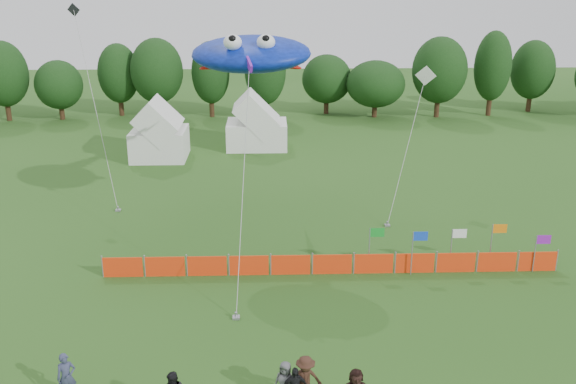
{
  "coord_description": "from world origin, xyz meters",
  "views": [
    {
      "loc": [
        -0.81,
        -19.0,
        13.71
      ],
      "look_at": [
        0.0,
        6.0,
        5.2
      ],
      "focal_mm": 40.0,
      "sensor_mm": 36.0,
      "label": 1
    }
  ],
  "objects_px": {
    "tent_left": "(159,134)",
    "tent_right": "(257,126)",
    "spectator_e": "(285,383)",
    "barrier_fence": "(332,264)",
    "spectator_a": "(66,377)",
    "spectator_c": "(305,381)",
    "stingray_kite": "(251,53)"
  },
  "relations": [
    {
      "from": "tent_right",
      "to": "spectator_e",
      "type": "bearing_deg",
      "value": -87.64
    },
    {
      "from": "spectator_c",
      "to": "spectator_e",
      "type": "xyz_separation_m",
      "value": [
        -0.67,
        0.06,
        -0.12
      ]
    },
    {
      "from": "tent_left",
      "to": "tent_right",
      "type": "relative_size",
      "value": 0.85
    },
    {
      "from": "tent_left",
      "to": "stingray_kite",
      "type": "height_order",
      "value": "stingray_kite"
    },
    {
      "from": "spectator_c",
      "to": "stingray_kite",
      "type": "bearing_deg",
      "value": 84.44
    },
    {
      "from": "barrier_fence",
      "to": "spectator_e",
      "type": "relative_size",
      "value": 13.96
    },
    {
      "from": "tent_right",
      "to": "stingray_kite",
      "type": "bearing_deg",
      "value": -89.67
    },
    {
      "from": "tent_right",
      "to": "barrier_fence",
      "type": "xyz_separation_m",
      "value": [
        3.92,
        -24.05,
        -1.29
      ]
    },
    {
      "from": "tent_right",
      "to": "barrier_fence",
      "type": "height_order",
      "value": "tent_right"
    },
    {
      "from": "spectator_e",
      "to": "spectator_a",
      "type": "bearing_deg",
      "value": -157.53
    },
    {
      "from": "barrier_fence",
      "to": "spectator_c",
      "type": "distance_m",
      "value": 10.01
    },
    {
      "from": "tent_right",
      "to": "spectator_c",
      "type": "distance_m",
      "value": 33.95
    },
    {
      "from": "tent_right",
      "to": "spectator_e",
      "type": "relative_size",
      "value": 3.2
    },
    {
      "from": "spectator_c",
      "to": "barrier_fence",
      "type": "bearing_deg",
      "value": 66.13
    },
    {
      "from": "tent_left",
      "to": "spectator_c",
      "type": "distance_m",
      "value": 32.31
    },
    {
      "from": "spectator_c",
      "to": "spectator_e",
      "type": "distance_m",
      "value": 0.68
    },
    {
      "from": "barrier_fence",
      "to": "stingray_kite",
      "type": "distance_m",
      "value": 11.29
    },
    {
      "from": "spectator_a",
      "to": "stingray_kite",
      "type": "height_order",
      "value": "stingray_kite"
    },
    {
      "from": "tent_left",
      "to": "spectator_e",
      "type": "bearing_deg",
      "value": -73.79
    },
    {
      "from": "barrier_fence",
      "to": "stingray_kite",
      "type": "xyz_separation_m",
      "value": [
        -3.82,
        4.86,
        9.46
      ]
    },
    {
      "from": "spectator_e",
      "to": "barrier_fence",
      "type": "bearing_deg",
      "value": 101.48
    },
    {
      "from": "barrier_fence",
      "to": "spectator_a",
      "type": "height_order",
      "value": "spectator_a"
    },
    {
      "from": "tent_left",
      "to": "spectator_a",
      "type": "xyz_separation_m",
      "value": [
        1.59,
        -30.32,
        -1.03
      ]
    },
    {
      "from": "tent_left",
      "to": "spectator_a",
      "type": "distance_m",
      "value": 30.38
    },
    {
      "from": "tent_left",
      "to": "barrier_fence",
      "type": "bearing_deg",
      "value": -61.35
    },
    {
      "from": "barrier_fence",
      "to": "spectator_a",
      "type": "relative_size",
      "value": 12.61
    },
    {
      "from": "barrier_fence",
      "to": "spectator_a",
      "type": "distance_m",
      "value": 13.59
    },
    {
      "from": "stingray_kite",
      "to": "barrier_fence",
      "type": "bearing_deg",
      "value": -51.84
    },
    {
      "from": "tent_right",
      "to": "spectator_a",
      "type": "distance_m",
      "value": 33.9
    },
    {
      "from": "spectator_a",
      "to": "stingray_kite",
      "type": "xyz_separation_m",
      "value": [
        6.08,
        14.17,
        9.09
      ]
    },
    {
      "from": "spectator_a",
      "to": "spectator_c",
      "type": "distance_m",
      "value": 8.04
    },
    {
      "from": "tent_right",
      "to": "barrier_fence",
      "type": "bearing_deg",
      "value": -80.73
    }
  ]
}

